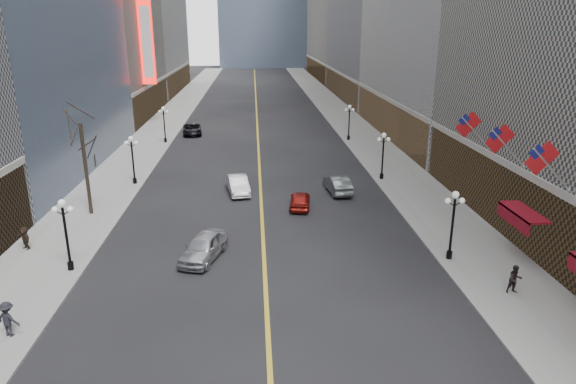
{
  "coord_description": "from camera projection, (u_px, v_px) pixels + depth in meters",
  "views": [
    {
      "loc": [
        -0.46,
        0.89,
        14.33
      ],
      "look_at": [
        0.73,
        18.76,
        8.5
      ],
      "focal_mm": 32.0,
      "sensor_mm": 36.0,
      "label": 1
    }
  ],
  "objects": [
    {
      "name": "sidewalk_east",
      "position": [
        359.0,
        134.0,
        70.9
      ],
      "size": [
        6.0,
        230.0,
        0.15
      ],
      "primitive_type": "cube",
      "color": "gray",
      "rests_on": "ground"
    },
    {
      "name": "sidewalk_west",
      "position": [
        154.0,
        137.0,
        69.13
      ],
      "size": [
        6.0,
        230.0,
        0.15
      ],
      "primitive_type": "cube",
      "color": "gray",
      "rests_on": "ground"
    },
    {
      "name": "lane_line",
      "position": [
        257.0,
        122.0,
        79.53
      ],
      "size": [
        0.25,
        200.0,
        0.02
      ],
      "primitive_type": "cube",
      "color": "gold",
      "rests_on": "ground"
    },
    {
      "name": "streetlamp_east_1",
      "position": [
        453.0,
        218.0,
        31.93
      ],
      "size": [
        1.26,
        0.44,
        4.52
      ],
      "color": "black",
      "rests_on": "sidewalk_east"
    },
    {
      "name": "streetlamp_east_2",
      "position": [
        383.0,
        151.0,
        49.01
      ],
      "size": [
        1.26,
        0.44,
        4.52
      ],
      "color": "black",
      "rests_on": "sidewalk_east"
    },
    {
      "name": "streetlamp_east_3",
      "position": [
        349.0,
        119.0,
        66.09
      ],
      "size": [
        1.26,
        0.44,
        4.52
      ],
      "color": "black",
      "rests_on": "sidewalk_east"
    },
    {
      "name": "streetlamp_west_1",
      "position": [
        65.0,
        228.0,
        30.44
      ],
      "size": [
        1.26,
        0.44,
        4.52
      ],
      "color": "black",
      "rests_on": "sidewalk_west"
    },
    {
      "name": "streetlamp_west_2",
      "position": [
        132.0,
        155.0,
        47.52
      ],
      "size": [
        1.26,
        0.44,
        4.52
      ],
      "color": "black",
      "rests_on": "sidewalk_west"
    },
    {
      "name": "streetlamp_west_3",
      "position": [
        164.0,
        121.0,
        64.6
      ],
      "size": [
        1.26,
        0.44,
        4.52
      ],
      "color": "black",
      "rests_on": "sidewalk_west"
    },
    {
      "name": "flag_3",
      "position": [
        544.0,
        161.0,
        27.95
      ],
      "size": [
        2.87,
        0.12,
        2.87
      ],
      "color": "#B2B2B7",
      "rests_on": "ground"
    },
    {
      "name": "flag_4",
      "position": [
        502.0,
        141.0,
        32.7
      ],
      "size": [
        2.87,
        0.12,
        2.87
      ],
      "color": "#B2B2B7",
      "rests_on": "ground"
    },
    {
      "name": "flag_5",
      "position": [
        470.0,
        127.0,
        37.44
      ],
      "size": [
        2.87,
        0.12,
        2.87
      ],
      "color": "#B2B2B7",
      "rests_on": "ground"
    },
    {
      "name": "awning_c",
      "position": [
        520.0,
        214.0,
        32.15
      ],
      "size": [
        1.4,
        4.0,
        0.93
      ],
      "color": "maroon",
      "rests_on": "ground"
    },
    {
      "name": "theatre_marquee",
      "position": [
        147.0,
        42.0,
        74.81
      ],
      "size": [
        2.0,
        0.55,
        12.0
      ],
      "color": "red",
      "rests_on": "ground"
    },
    {
      "name": "tree_west_far",
      "position": [
        82.0,
        138.0,
        38.79
      ],
      "size": [
        3.6,
        3.6,
        7.92
      ],
      "color": "#2D231C",
      "rests_on": "sidewalk_west"
    },
    {
      "name": "car_nb_near",
      "position": [
        204.0,
        247.0,
        32.84
      ],
      "size": [
        3.3,
        5.2,
        1.65
      ],
      "primitive_type": "imported",
      "rotation": [
        0.0,
        0.0,
        -0.3
      ],
      "color": "#ACAEB4",
      "rests_on": "ground"
    },
    {
      "name": "car_nb_mid",
      "position": [
        238.0,
        185.0,
        45.81
      ],
      "size": [
        2.34,
        4.89,
        1.55
      ],
      "primitive_type": "imported",
      "rotation": [
        0.0,
        0.0,
        0.16
      ],
      "color": "silver",
      "rests_on": "ground"
    },
    {
      "name": "car_nb_far",
      "position": [
        192.0,
        129.0,
        70.45
      ],
      "size": [
        3.1,
        5.53,
        1.46
      ],
      "primitive_type": "imported",
      "rotation": [
        0.0,
        0.0,
        0.13
      ],
      "color": "black",
      "rests_on": "ground"
    },
    {
      "name": "car_sb_mid",
      "position": [
        300.0,
        200.0,
        42.17
      ],
      "size": [
        2.08,
        4.18,
        1.37
      ],
      "primitive_type": "imported",
      "rotation": [
        0.0,
        0.0,
        3.02
      ],
      "color": "maroon",
      "rests_on": "ground"
    },
    {
      "name": "car_sb_far",
      "position": [
        338.0,
        184.0,
        45.99
      ],
      "size": [
        2.14,
        4.88,
        1.56
      ],
      "primitive_type": "imported",
      "rotation": [
        0.0,
        0.0,
        3.25
      ],
      "color": "#565C5F",
      "rests_on": "ground"
    },
    {
      "name": "ped_east_walk",
      "position": [
        515.0,
        279.0,
        28.32
      ],
      "size": [
        0.83,
        0.49,
        1.65
      ],
      "primitive_type": "imported",
      "rotation": [
        0.0,
        0.0,
        0.07
      ],
      "color": "black",
      "rests_on": "sidewalk_east"
    },
    {
      "name": "ped_west_walk",
      "position": [
        8.0,
        319.0,
        24.37
      ],
      "size": [
        1.24,
        0.83,
        1.78
      ],
      "primitive_type": "imported",
      "rotation": [
        0.0,
        0.0,
        2.81
      ],
      "color": "black",
      "rests_on": "sidewalk_west"
    },
    {
      "name": "ped_west_far",
      "position": [
        25.0,
        238.0,
        33.98
      ],
      "size": [
        1.36,
        1.23,
        1.54
      ],
      "primitive_type": "imported",
      "rotation": [
        0.0,
        0.0,
        -0.69
      ],
      "color": "#2D2219",
      "rests_on": "sidewalk_west"
    }
  ]
}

